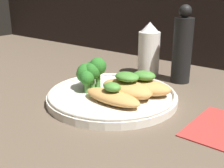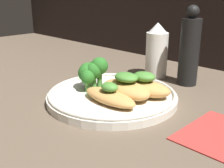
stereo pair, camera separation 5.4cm
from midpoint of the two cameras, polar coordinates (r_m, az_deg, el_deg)
ground_plane at (r=55.13cm, az=-2.80°, el=-3.89°), size 180.00×180.00×1.00cm
plate at (r=54.57cm, az=-2.82°, el=-2.44°), size 25.18×25.18×2.00cm
grilled_meat_front at (r=49.76cm, az=-3.04°, el=-2.50°), size 11.89×4.96×3.75cm
grilled_meat_middle at (r=52.43cm, az=0.09°, el=-0.71°), size 11.28×6.87×4.72cm
grilled_meat_back at (r=53.71cm, az=3.65°, el=-0.35°), size 11.48×7.71×4.64cm
broccoli_bunch at (r=56.26cm, az=-7.24°, el=2.35°), size 5.52×6.36×6.46cm
sauce_bottle at (r=69.89cm, az=5.32°, el=6.80°), size 5.30×5.30×13.22cm
pepper_grinder at (r=65.23cm, az=11.82°, el=7.16°), size 4.37×4.37×17.59cm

